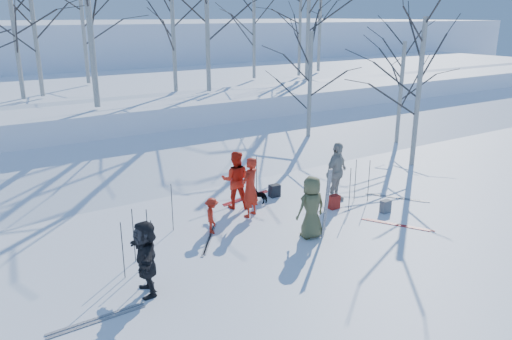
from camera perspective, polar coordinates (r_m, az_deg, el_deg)
ground at (r=13.79m, az=3.37°, el=-6.74°), size 120.00×120.00×0.00m
snow_ramp at (r=19.49m, az=-8.72°, el=0.85°), size 70.00×9.49×4.12m
snow_plateau at (r=28.54m, az=-17.10°, el=7.28°), size 70.00×18.00×2.20m
far_hill at (r=48.87m, az=-24.17°, el=11.64°), size 90.00×30.00×6.00m
skier_olive_center at (r=13.06m, az=6.35°, el=-4.26°), size 0.84×0.56×1.67m
skier_red_north at (r=14.32m, az=-0.69°, el=-1.98°), size 0.76×0.66×1.76m
skier_redor_behind at (r=14.96m, az=-2.36°, el=-1.13°), size 1.08×1.02×1.77m
skier_red_seated at (r=13.39m, az=-5.05°, el=-5.22°), size 0.57×0.73×0.99m
skier_cream_east at (r=15.66m, az=9.17°, el=-0.26°), size 1.20×0.80×1.89m
skier_grey_west at (r=10.71m, az=-12.48°, el=-9.76°), size 0.80×1.58×1.64m
dog at (r=15.59m, az=0.47°, el=-2.89°), size 0.50×0.59×0.46m
upright_ski_left at (r=13.01m, az=7.97°, el=-3.88°), size 0.11×0.17×1.90m
upright_ski_right at (r=13.10m, az=8.12°, el=-3.73°), size 0.09×0.22×1.89m
ski_pair_a at (r=16.62m, az=15.83°, el=-3.07°), size 1.94×2.08×0.02m
ski_pair_b at (r=14.55m, az=15.85°, el=-6.04°), size 1.87×2.08×0.02m
ski_pair_c at (r=16.00m, az=-1.15°, el=-3.19°), size 0.93×1.98×0.02m
ski_pair_d at (r=13.20m, az=-5.38°, el=-7.90°), size 2.01×2.09×0.02m
ski_pair_e at (r=10.47m, az=-17.70°, el=-16.01°), size 0.34×1.91×0.02m
ski_pole_a at (r=13.61m, az=-9.57°, el=-4.24°), size 0.02×0.02×1.34m
ski_pole_b at (r=15.54m, az=-0.72°, el=-1.24°), size 0.02×0.02×1.34m
ski_pole_c at (r=15.90m, az=12.76°, el=-1.24°), size 0.02×0.02×1.34m
ski_pole_d at (r=12.14m, az=-13.81°, el=-7.27°), size 0.02×0.02×1.34m
ski_pole_e at (r=12.02m, az=-12.25°, el=-7.41°), size 0.02×0.02×1.34m
ski_pole_f at (r=11.42m, az=-11.75°, el=-8.75°), size 0.02×0.02×1.34m
ski_pole_g at (r=11.47m, az=-14.99°, el=-8.87°), size 0.02×0.02×1.34m
ski_pole_h at (r=15.01m, az=10.66°, el=-2.23°), size 0.02×0.02×1.34m
ski_pole_i at (r=15.90m, az=11.28°, el=-1.15°), size 0.02×0.02×1.34m
ski_pole_j at (r=15.92m, az=0.05°, el=-0.77°), size 0.02×0.02×1.34m
backpack_red at (r=15.27m, az=8.92°, el=-3.63°), size 0.32×0.22×0.42m
backpack_grey at (r=15.29m, az=14.58°, el=-4.05°), size 0.30×0.20×0.38m
backpack_dark at (r=16.07m, az=2.13°, el=-2.38°), size 0.34×0.24×0.40m
birch_plateau_a at (r=27.62m, az=6.04°, el=17.73°), size 5.70×5.70×7.28m
birch_plateau_b at (r=27.58m, az=-19.14°, el=15.11°), size 4.49×4.49×5.56m
birch_plateau_c at (r=23.53m, az=-9.44°, el=15.13°), size 4.24×4.24×5.20m
birch_plateau_d at (r=23.45m, az=-5.61°, el=16.82°), size 5.13×5.13×6.46m
birch_plateau_e at (r=28.29m, az=-0.23°, el=15.38°), size 4.02×4.02×4.88m
birch_plateau_f at (r=32.20m, az=7.32°, el=16.51°), size 4.83×4.83×6.04m
birch_plateau_g at (r=29.65m, az=5.03°, el=15.44°), size 4.04×4.04×4.92m
birch_plateau_j at (r=23.28m, az=-25.84°, el=13.72°), size 4.27×4.27×5.24m
birch_plateau_k at (r=23.75m, az=-23.94°, el=14.09°), size 4.32×4.32×5.32m
birch_plateau_l at (r=20.13m, az=-18.70°, el=17.84°), size 6.05×6.05×7.79m
birch_edge_b at (r=19.87m, az=18.07°, el=8.29°), size 4.49×4.49×5.56m
birch_edge_c at (r=22.73m, az=16.17°, el=8.21°), size 3.78×3.78×4.55m
birch_edge_e at (r=21.19m, az=6.14°, el=8.76°), size 4.09×4.09×4.98m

